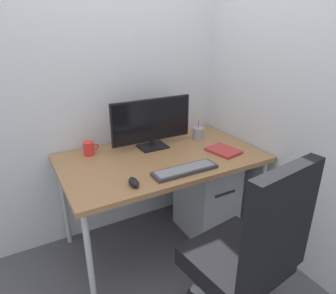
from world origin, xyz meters
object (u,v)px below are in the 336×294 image
at_px(monitor, 152,122).
at_px(coffee_mug, 89,148).
at_px(mouse, 134,182).
at_px(office_chair, 250,251).
at_px(keyboard, 185,170).
at_px(notebook, 223,151).
at_px(filing_cabinet, 206,195).
at_px(pen_holder, 198,133).

distance_m(monitor, coffee_mug, 0.49).
relative_size(mouse, coffee_mug, 0.97).
relative_size(office_chair, keyboard, 2.47).
relative_size(notebook, coffee_mug, 2.05).
distance_m(mouse, coffee_mug, 0.58).
relative_size(office_chair, filing_cabinet, 1.63).
height_order(office_chair, monitor, monitor).
relative_size(keyboard, pen_holder, 2.61).
bearing_deg(office_chair, coffee_mug, 112.85).
distance_m(filing_cabinet, keyboard, 0.63).
bearing_deg(coffee_mug, office_chair, -67.15).
relative_size(filing_cabinet, mouse, 6.21).
bearing_deg(monitor, filing_cabinet, -30.84).
relative_size(filing_cabinet, monitor, 1.05).
relative_size(monitor, notebook, 2.79).
bearing_deg(monitor, coffee_mug, 169.61).
bearing_deg(pen_holder, office_chair, -110.01).
bearing_deg(filing_cabinet, office_chair, -112.25).
relative_size(pen_holder, coffee_mug, 1.52).
xyz_separation_m(monitor, mouse, (-0.36, -0.48, -0.18)).
xyz_separation_m(office_chair, keyboard, (-0.03, 0.59, 0.21)).
bearing_deg(keyboard, filing_cabinet, 34.42).
xyz_separation_m(keyboard, coffee_mug, (-0.46, 0.56, 0.04)).
bearing_deg(mouse, office_chair, -54.79).
xyz_separation_m(filing_cabinet, monitor, (-0.37, 0.22, 0.62)).
relative_size(office_chair, coffee_mug, 9.80).
bearing_deg(mouse, keyboard, 2.94).
height_order(notebook, coffee_mug, coffee_mug).
distance_m(office_chair, notebook, 0.85).
bearing_deg(office_chair, monitor, 91.29).
distance_m(office_chair, filing_cabinet, 0.95).
bearing_deg(monitor, office_chair, -88.71).
bearing_deg(pen_holder, coffee_mug, 172.63).
height_order(filing_cabinet, monitor, monitor).
distance_m(filing_cabinet, pen_holder, 0.51).
height_order(filing_cabinet, mouse, mouse).
distance_m(office_chair, monitor, 1.14).
bearing_deg(monitor, keyboard, -90.28).
distance_m(mouse, pen_holder, 0.89).
height_order(pen_holder, coffee_mug, pen_holder).
relative_size(office_chair, pen_holder, 6.46).
height_order(office_chair, notebook, office_chair).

